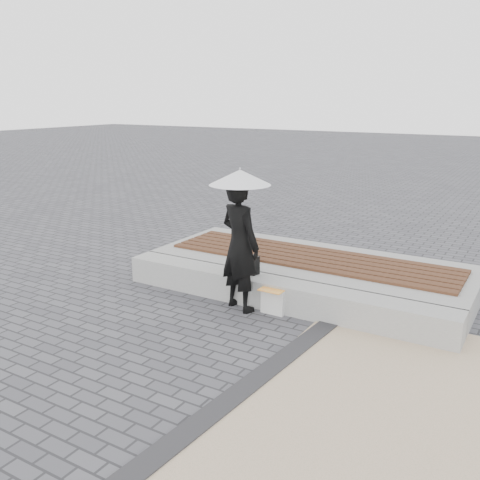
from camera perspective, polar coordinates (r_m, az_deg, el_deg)
name	(u,v)px	position (r m, az deg, el deg)	size (l,w,h in m)	color
ground	(214,351)	(6.40, -2.77, -11.82)	(80.00, 80.00, 0.00)	#4B4B50
edging_band	(248,386)	(5.67, 0.88, -15.39)	(0.25, 5.20, 0.04)	#29292B
seating_ledge	(277,294)	(7.59, 3.94, -5.75)	(5.00, 0.45, 0.40)	#A1A19D
timber_platform	(311,271)	(8.61, 7.58, -3.27)	(5.00, 2.00, 0.40)	gray
timber_decking	(311,258)	(8.55, 7.63, -1.87)	(4.60, 1.20, 0.04)	#512D1C
woman	(240,245)	(7.29, 0.00, -0.53)	(0.68, 0.45, 1.86)	black
parasol	(240,177)	(7.10, 0.00, 6.74)	(0.83, 0.83, 1.06)	#B9B9BF
handbag	(247,263)	(7.80, 0.79, -2.51)	(0.39, 0.14, 0.27)	black
canvas_tote	(274,301)	(7.38, 3.64, -6.55)	(0.34, 0.14, 0.35)	silver
magazine	(272,290)	(7.27, 3.49, -5.33)	(0.34, 0.25, 0.01)	#FE4C2D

